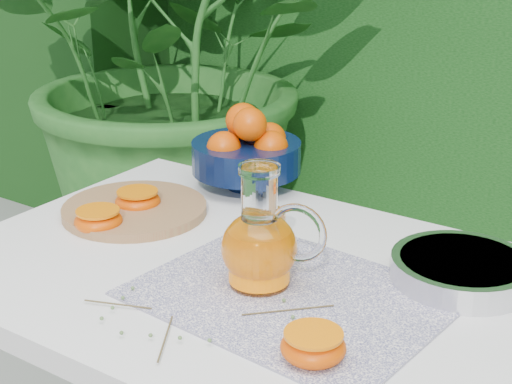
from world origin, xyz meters
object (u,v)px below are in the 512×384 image
Objects in this scene: saute_pan at (464,269)px; juice_pitcher at (261,244)px; fruit_bowl at (248,150)px; cutting_board at (135,210)px; white_table at (249,313)px.

juice_pitcher is at bearing -143.37° from saute_pan.
cutting_board is at bearing -111.47° from fruit_bowl.
cutting_board is 0.63m from saute_pan.
white_table is 0.36m from saute_pan.
saute_pan is at bearing 36.63° from juice_pitcher.
fruit_bowl is 0.71× the size of saute_pan.
juice_pitcher is (0.37, -0.11, 0.06)m from cutting_board.
cutting_board is at bearing 163.57° from juice_pitcher.
juice_pitcher reaches higher than saute_pan.
juice_pitcher reaches higher than fruit_bowl.
fruit_bowl reaches higher than white_table.
cutting_board is 0.39m from juice_pitcher.
juice_pitcher is (0.27, -0.35, -0.01)m from fruit_bowl.
juice_pitcher is at bearing -38.06° from white_table.
white_table is at bearing -54.84° from fruit_bowl.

